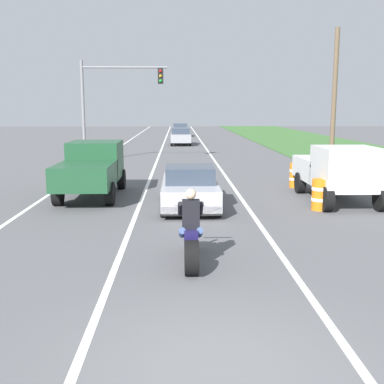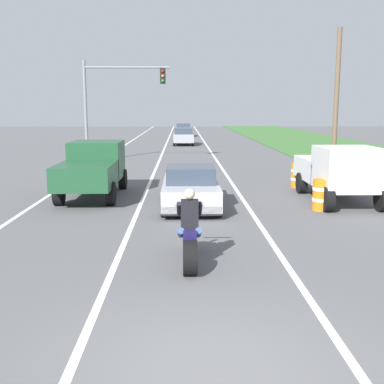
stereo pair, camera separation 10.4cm
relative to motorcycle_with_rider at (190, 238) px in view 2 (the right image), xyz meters
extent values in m
plane|color=#565659|center=(0.23, -4.08, -0.59)|extent=(160.00, 160.00, 0.00)
cube|color=white|center=(-5.17, 15.92, -0.59)|extent=(0.14, 120.00, 0.01)
cube|color=white|center=(2.03, 15.92, -0.59)|extent=(0.14, 120.00, 0.01)
cube|color=white|center=(-1.57, 15.92, -0.59)|extent=(0.14, 120.00, 0.01)
cylinder|color=black|center=(0.00, -0.60, -0.25)|extent=(0.28, 0.69, 0.69)
cylinder|color=black|center=(0.00, 0.95, -0.28)|extent=(0.12, 0.63, 0.63)
cube|color=#1E194C|center=(0.00, 0.23, 0.02)|extent=(0.28, 1.10, 0.36)
cylinder|color=#B2B2B7|center=(0.00, 0.87, 0.09)|extent=(0.08, 0.36, 0.73)
cylinder|color=#A5A5AA|center=(0.00, 0.85, 0.52)|extent=(0.70, 0.05, 0.05)
cube|color=black|center=(0.00, 0.00, 0.50)|extent=(0.36, 0.24, 0.60)
sphere|color=beige|center=(0.00, 0.00, 0.92)|extent=(0.22, 0.22, 0.22)
cylinder|color=#384C7A|center=(-0.18, 0.03, 0.10)|extent=(0.14, 0.47, 0.32)
cylinder|color=black|center=(-0.22, 0.30, 0.55)|extent=(0.10, 0.51, 0.40)
cylinder|color=#384C7A|center=(0.18, 0.03, 0.10)|extent=(0.14, 0.47, 0.32)
cylinder|color=black|center=(0.22, 0.30, 0.55)|extent=(0.10, 0.51, 0.40)
cube|color=#B7B7BC|center=(0.13, 6.07, -0.07)|extent=(1.80, 4.30, 0.64)
cube|color=#333D4C|center=(0.13, 5.87, 0.51)|extent=(1.56, 1.70, 0.52)
cube|color=black|center=(0.13, 4.02, -0.31)|extent=(1.76, 0.20, 0.28)
cylinder|color=black|center=(-0.67, 7.67, -0.27)|extent=(0.24, 0.64, 0.64)
cylinder|color=black|center=(0.93, 7.67, -0.27)|extent=(0.24, 0.64, 0.64)
cylinder|color=black|center=(-0.67, 4.47, -0.27)|extent=(0.24, 0.64, 0.64)
cylinder|color=black|center=(0.93, 4.47, -0.27)|extent=(0.24, 0.64, 0.64)
cube|color=#1E4C2D|center=(-3.43, 8.83, 0.69)|extent=(1.90, 2.10, 1.40)
cube|color=#333D4C|center=(-3.43, 9.18, 1.07)|extent=(1.67, 0.29, 0.57)
cube|color=#1E4C2D|center=(-3.43, 6.58, 0.39)|extent=(1.90, 2.70, 0.80)
cylinder|color=black|center=(-4.30, 9.63, -0.19)|extent=(0.28, 0.80, 0.80)
cylinder|color=black|center=(-2.56, 9.63, -0.19)|extent=(0.28, 0.80, 0.80)
cylinder|color=black|center=(-4.30, 6.28, -0.19)|extent=(0.28, 0.80, 0.80)
cylinder|color=black|center=(-2.56, 6.28, -0.19)|extent=(0.28, 0.80, 0.80)
cube|color=silver|center=(5.32, 5.88, 0.69)|extent=(1.90, 2.10, 1.40)
cube|color=#333D4C|center=(5.32, 5.53, 1.07)|extent=(1.67, 0.29, 0.57)
cube|color=silver|center=(5.32, 8.13, 0.39)|extent=(1.90, 2.70, 0.80)
cylinder|color=black|center=(6.19, 5.08, -0.19)|extent=(0.28, 0.80, 0.80)
cylinder|color=black|center=(4.45, 5.08, -0.19)|extent=(0.28, 0.80, 0.80)
cylinder|color=black|center=(6.19, 8.43, -0.19)|extent=(0.28, 0.80, 0.80)
cylinder|color=black|center=(4.45, 8.43, -0.19)|extent=(0.28, 0.80, 0.80)
cylinder|color=gray|center=(-5.89, 19.34, 2.41)|extent=(0.18, 0.18, 6.00)
cylinder|color=gray|center=(-3.37, 19.34, 5.01)|extent=(5.03, 0.12, 0.12)
cube|color=black|center=(-1.26, 19.34, 4.51)|extent=(0.32, 0.24, 0.90)
sphere|color=red|center=(-1.26, 19.20, 4.79)|extent=(0.16, 0.16, 0.16)
sphere|color=orange|center=(-1.26, 19.20, 4.51)|extent=(0.16, 0.16, 0.16)
sphere|color=green|center=(-1.26, 19.20, 4.23)|extent=(0.16, 0.16, 0.16)
cylinder|color=brown|center=(7.61, 14.55, 2.98)|extent=(0.24, 0.24, 7.14)
cylinder|color=orange|center=(4.32, 5.35, -0.09)|extent=(0.56, 0.56, 1.00)
cylinder|color=white|center=(4.32, 5.35, 0.11)|extent=(0.58, 0.58, 0.10)
cylinder|color=white|center=(4.32, 5.35, -0.24)|extent=(0.58, 0.58, 0.10)
cylinder|color=orange|center=(4.64, 9.82, -0.09)|extent=(0.56, 0.56, 1.00)
cylinder|color=white|center=(4.64, 9.82, 0.11)|extent=(0.58, 0.58, 0.10)
cylinder|color=white|center=(4.64, 9.82, -0.24)|extent=(0.58, 0.58, 0.10)
cube|color=#99999E|center=(0.00, 32.89, 0.06)|extent=(1.76, 4.00, 0.70)
cube|color=#333D4C|center=(0.00, 32.69, 0.66)|extent=(1.56, 2.00, 0.50)
cylinder|color=black|center=(-0.80, 34.29, -0.29)|extent=(0.20, 0.60, 0.60)
cylinder|color=black|center=(0.80, 34.29, -0.29)|extent=(0.20, 0.60, 0.60)
cylinder|color=black|center=(-0.80, 31.49, -0.29)|extent=(0.20, 0.60, 0.60)
cylinder|color=black|center=(0.80, 31.49, -0.29)|extent=(0.20, 0.60, 0.60)
cube|color=#B2B2B7|center=(0.03, 45.78, 0.06)|extent=(1.76, 4.00, 0.70)
cube|color=#333D4C|center=(0.03, 45.58, 0.66)|extent=(1.56, 2.00, 0.50)
cylinder|color=black|center=(-0.77, 47.18, -0.29)|extent=(0.20, 0.60, 0.60)
cylinder|color=black|center=(0.83, 47.18, -0.29)|extent=(0.20, 0.60, 0.60)
cylinder|color=black|center=(-0.77, 44.38, -0.29)|extent=(0.20, 0.60, 0.60)
cylinder|color=black|center=(0.83, 44.38, -0.29)|extent=(0.20, 0.60, 0.60)
camera|label=1|loc=(-0.26, -9.54, 2.65)|focal=44.49mm
camera|label=2|loc=(-0.16, -9.54, 2.65)|focal=44.49mm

